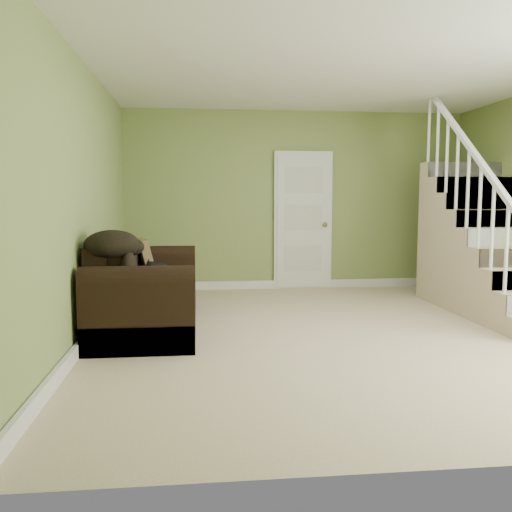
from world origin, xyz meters
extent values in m
cube|color=tan|center=(0.00, 0.00, 0.00)|extent=(5.00, 5.50, 0.01)
cube|color=white|center=(0.00, 0.00, 2.60)|extent=(5.00, 5.50, 0.01)
cube|color=#7F944F|center=(0.00, 2.75, 1.30)|extent=(5.00, 0.04, 2.60)
cube|color=#7F944F|center=(0.00, -2.75, 1.30)|extent=(5.00, 0.04, 2.60)
cube|color=#7F944F|center=(-2.50, 0.00, 1.30)|extent=(0.04, 5.50, 2.60)
cube|color=white|center=(0.00, 2.72, 0.06)|extent=(5.00, 0.04, 0.12)
cube|color=white|center=(-2.47, 0.00, 0.06)|extent=(0.04, 5.50, 0.12)
cube|color=white|center=(0.10, 2.71, 1.01)|extent=(0.86, 0.05, 2.02)
cube|color=white|center=(0.10, 2.69, 1.00)|extent=(0.78, 0.04, 1.96)
sphere|color=olive|center=(0.42, 2.65, 0.95)|extent=(0.07, 0.07, 0.07)
cylinder|color=white|center=(1.55, -0.19, 0.85)|extent=(0.04, 0.04, 0.90)
cylinder|color=white|center=(1.55, 0.08, 1.05)|extent=(0.04, 0.04, 0.90)
cylinder|color=white|center=(1.55, 0.35, 1.25)|extent=(0.04, 0.04, 0.90)
cube|color=tan|center=(2.00, 0.62, 0.50)|extent=(1.00, 0.27, 1.00)
cylinder|color=white|center=(1.55, 0.62, 1.45)|extent=(0.04, 0.04, 0.90)
cube|color=tan|center=(2.00, 0.89, 0.60)|extent=(1.00, 0.27, 1.20)
cylinder|color=white|center=(1.55, 0.89, 1.65)|extent=(0.04, 0.04, 0.90)
cube|color=tan|center=(2.00, 1.16, 0.70)|extent=(1.00, 0.27, 1.40)
cylinder|color=white|center=(1.55, 1.16, 1.85)|extent=(0.04, 0.04, 0.90)
cube|color=tan|center=(2.00, 1.43, 0.80)|extent=(1.00, 0.27, 1.60)
cylinder|color=white|center=(1.55, 1.43, 2.05)|extent=(0.04, 0.04, 0.90)
cube|color=tan|center=(2.00, 1.70, 0.90)|extent=(1.00, 0.27, 1.80)
cylinder|color=white|center=(1.55, 1.70, 2.25)|extent=(0.04, 0.04, 0.90)
cube|color=white|center=(1.55, 0.62, 1.90)|extent=(0.06, 2.46, 1.84)
cube|color=black|center=(-1.97, 0.47, 0.13)|extent=(0.97, 2.24, 0.25)
cube|color=black|center=(-1.87, 0.47, 0.37)|extent=(0.73, 1.69, 0.22)
cube|color=black|center=(-1.97, -0.53, 0.32)|extent=(0.97, 0.25, 0.63)
cube|color=black|center=(-1.97, 1.46, 0.32)|extent=(0.97, 0.25, 0.63)
cylinder|color=black|center=(-1.97, -0.53, 0.63)|extent=(0.97, 0.25, 0.25)
cylinder|color=black|center=(-1.97, 1.46, 0.63)|extent=(0.97, 0.25, 0.25)
cube|color=black|center=(-2.35, 0.47, 0.57)|extent=(0.20, 1.73, 0.64)
cube|color=black|center=(-2.19, 0.47, 0.65)|extent=(0.14, 1.67, 0.36)
cube|color=black|center=(-2.17, 1.67, 0.27)|extent=(0.57, 0.57, 0.55)
cylinder|color=white|center=(-2.24, 1.61, 0.65)|extent=(0.06, 0.06, 0.20)
cylinder|color=#2F53B8|center=(-2.24, 1.61, 0.65)|extent=(0.07, 0.07, 0.05)
cylinder|color=white|center=(-2.24, 1.61, 0.76)|extent=(0.03, 0.03, 0.03)
cylinder|color=white|center=(-2.11, 1.65, 0.65)|extent=(0.06, 0.06, 0.20)
cylinder|color=#2F53B8|center=(-2.11, 1.65, 0.65)|extent=(0.07, 0.07, 0.05)
cylinder|color=white|center=(-2.11, 1.65, 0.76)|extent=(0.03, 0.03, 0.03)
cylinder|color=white|center=(-2.17, 1.76, 0.65)|extent=(0.06, 0.06, 0.20)
cylinder|color=#2F53B8|center=(-2.17, 1.76, 0.65)|extent=(0.07, 0.07, 0.05)
cylinder|color=white|center=(-2.17, 1.76, 0.76)|extent=(0.03, 0.03, 0.03)
ellipsoid|color=black|center=(-1.86, 0.55, 0.57)|extent=(0.30, 0.38, 0.18)
ellipsoid|color=white|center=(-1.86, 0.47, 0.54)|extent=(0.15, 0.17, 0.09)
sphere|color=black|center=(-1.86, 0.37, 0.63)|extent=(0.16, 0.16, 0.12)
ellipsoid|color=white|center=(-1.86, 0.33, 0.61)|extent=(0.08, 0.07, 0.06)
cone|color=black|center=(-1.90, 0.39, 0.69)|extent=(0.06, 0.06, 0.05)
cone|color=black|center=(-1.83, 0.39, 0.69)|extent=(0.06, 0.06, 0.05)
cylinder|color=black|center=(-1.77, 0.67, 0.50)|extent=(0.07, 0.26, 0.03)
ellipsoid|color=yellow|center=(-1.91, -0.05, 0.51)|extent=(0.19, 0.19, 0.06)
cube|color=#442F1B|center=(-2.06, 1.10, 0.67)|extent=(0.30, 0.43, 0.40)
ellipsoid|color=black|center=(-2.23, -0.20, 0.92)|extent=(0.50, 0.65, 0.26)
camera|label=1|loc=(-1.46, -5.17, 1.32)|focal=38.00mm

